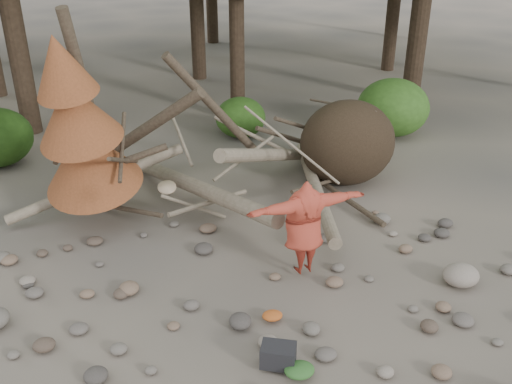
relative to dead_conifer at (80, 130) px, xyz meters
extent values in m
plane|color=#514C44|center=(3.12, -3.37, -2.11)|extent=(120.00, 120.00, 0.00)
ellipsoid|color=#332619|center=(5.72, 0.93, -1.12)|extent=(2.20, 1.87, 1.98)
cylinder|color=gray|center=(2.12, 0.33, -1.56)|extent=(2.61, 5.11, 1.08)
cylinder|color=gray|center=(3.92, 0.83, -1.21)|extent=(3.18, 3.71, 1.90)
cylinder|color=brown|center=(0.92, 1.23, -0.71)|extent=(3.08, 1.91, 2.49)
cylinder|color=gray|center=(4.72, 0.13, -1.76)|extent=(1.13, 4.98, 0.43)
cylinder|color=brown|center=(2.82, 1.43, -0.31)|extent=(2.39, 1.03, 2.89)
cylinder|color=gray|center=(0.12, 0.63, -1.41)|extent=(3.71, 0.86, 1.20)
cylinder|color=#4C3F30|center=(0.62, 0.13, -1.81)|extent=(1.52, 1.70, 0.49)
cylinder|color=gray|center=(3.32, 1.03, -1.31)|extent=(1.57, 0.85, 0.69)
cylinder|color=#4C3F30|center=(4.92, 1.53, -0.91)|extent=(1.92, 1.25, 1.10)
cylinder|color=gray|center=(1.92, 0.83, -0.61)|extent=(0.37, 1.42, 0.85)
cylinder|color=#4C3F30|center=(5.32, -0.17, -1.96)|extent=(0.79, 2.54, 0.12)
cylinder|color=gray|center=(2.32, -0.27, -1.66)|extent=(1.78, 1.11, 0.29)
cylinder|color=#4C3F30|center=(0.22, 0.43, 0.09)|extent=(0.67, 1.13, 4.35)
cone|color=brown|center=(0.06, 0.12, -0.61)|extent=(2.06, 2.13, 1.86)
cone|color=brown|center=(-0.05, -0.09, 0.39)|extent=(1.71, 1.78, 1.65)
cone|color=brown|center=(-0.14, -0.28, 1.29)|extent=(1.23, 1.30, 1.41)
ellipsoid|color=#305B1A|center=(3.92, 4.43, -1.55)|extent=(1.40, 1.40, 1.12)
ellipsoid|color=#3B6C21|center=(8.12, 3.63, -1.31)|extent=(2.00, 2.00, 1.60)
imported|color=#B03927|center=(3.64, -2.47, -1.16)|extent=(2.20, 0.88, 1.74)
cylinder|color=#8D7659|center=(1.39, -2.41, -0.20)|extent=(0.38, 0.36, 0.15)
cube|color=black|center=(2.63, -4.61, -1.95)|extent=(0.57, 0.48, 0.32)
ellipsoid|color=#2E6026|center=(2.87, -4.85, -2.03)|extent=(0.42, 0.35, 0.16)
ellipsoid|color=#B0511E|center=(2.80, -3.62, -2.05)|extent=(0.32, 0.27, 0.12)
ellipsoid|color=gray|center=(6.18, -3.38, -1.93)|extent=(0.62, 0.56, 0.37)
camera|label=1|loc=(0.98, -10.47, 3.69)|focal=40.00mm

